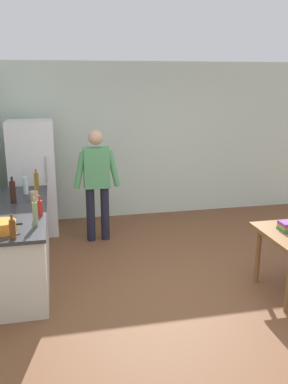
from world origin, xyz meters
The scene contains 13 objects.
ground_plane centered at (0.00, 0.00, 0.00)m, with size 14.00×14.00×0.00m, color brown.
wall_back centered at (0.00, 3.00, 1.35)m, with size 6.40×0.12×2.70m, color silver.
kitchen_counter centered at (-2.00, 0.80, 0.45)m, with size 0.64×2.20×0.90m.
refrigerator centered at (-1.90, 2.40, 0.90)m, with size 0.70×0.67×1.80m.
person centered at (-0.95, 1.85, 0.98)m, with size 0.70×0.22×1.70m.
cooking_pot centered at (-2.11, 0.01, 0.96)m, with size 0.40×0.28×0.12m.
utensil_jar centered at (-1.83, 1.05, 0.98)m, with size 0.11×0.11×0.32m.
bottle_water_clear centered at (-1.96, 1.46, 1.03)m, with size 0.07×0.07×0.30m.
bottle_wine_dark centered at (-2.09, 1.07, 1.05)m, with size 0.08×0.08×0.34m.
bottle_oil_amber centered at (-1.82, 1.74, 1.02)m, with size 0.06×0.06×0.28m.
bottle_beer_brown centered at (-1.99, -0.22, 1.01)m, with size 0.06×0.06×0.26m.
bottle_vinegar_tall centered at (-1.79, 0.13, 1.04)m, with size 0.06×0.06×0.32m.
bottle_sauce_red centered at (-1.75, 0.48, 1.00)m, with size 0.06×0.06×0.24m.
Camera 1 is at (-1.55, -4.24, 2.44)m, focal length 39.14 mm.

